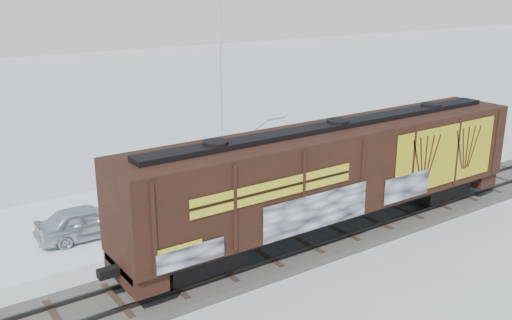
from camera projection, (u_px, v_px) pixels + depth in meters
ground at (302, 248)px, 23.57m from camera, size 500.00×500.00×0.00m
rail_track at (302, 244)px, 23.53m from camera, size 50.00×3.40×0.43m
parking_strip at (210, 195)px, 29.45m from camera, size 40.00×8.00×0.03m
hopper_railcar at (336, 171)px, 23.61m from camera, size 19.18×3.06×4.65m
flagpole at (222, 83)px, 34.82m from camera, size 2.30×0.90×12.45m
car_silver at (86, 221)px, 24.30m from camera, size 4.28×1.84×1.44m
car_white at (196, 176)px, 29.76m from camera, size 4.86×1.76×1.60m
car_dark at (294, 159)px, 32.90m from camera, size 5.30×2.43×1.50m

